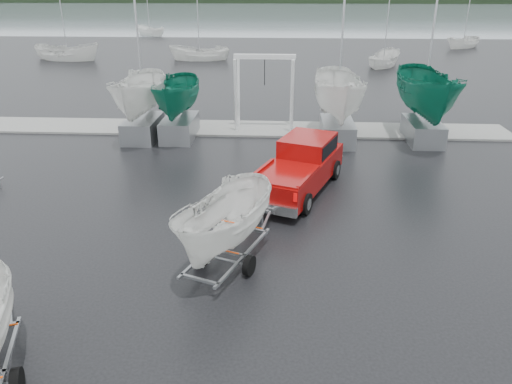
# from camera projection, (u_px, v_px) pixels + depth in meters

# --- Properties ---
(ground_plane) EXTENTS (120.00, 120.00, 0.00)m
(ground_plane) POSITION_uv_depth(u_px,v_px,m) (199.00, 241.00, 16.11)
(ground_plane) COLOR black
(ground_plane) RESTS_ON ground
(lake) EXTENTS (300.00, 300.00, 0.00)m
(lake) POSITION_uv_depth(u_px,v_px,m) (274.00, 18.00, 107.85)
(lake) COLOR slate
(lake) RESTS_ON ground
(dock) EXTENTS (30.00, 3.00, 0.12)m
(dock) POSITION_uv_depth(u_px,v_px,m) (237.00, 128.00, 28.01)
(dock) COLOR gray
(dock) RESTS_ON ground
(pickup_truck) EXTENTS (3.99, 6.26, 1.97)m
(pickup_truck) POSITION_uv_depth(u_px,v_px,m) (301.00, 164.00, 19.77)
(pickup_truck) COLOR maroon
(pickup_truck) RESTS_ON ground
(trailer_hitched) EXTENTS (2.38, 3.78, 5.24)m
(trailer_hitched) POSITION_uv_depth(u_px,v_px,m) (225.00, 176.00, 13.63)
(trailer_hitched) COLOR gray
(trailer_hitched) RESTS_ON ground
(boat_hoist) EXTENTS (3.30, 2.18, 4.12)m
(boat_hoist) POSITION_uv_depth(u_px,v_px,m) (265.00, 82.00, 26.90)
(boat_hoist) COLOR silver
(boat_hoist) RESTS_ON ground
(keelboat_0) EXTENTS (2.28, 3.20, 10.44)m
(keelboat_0) POSITION_uv_depth(u_px,v_px,m) (138.00, 69.00, 25.03)
(keelboat_0) COLOR gray
(keelboat_0) RESTS_ON ground
(keelboat_1) EXTENTS (2.08, 3.20, 6.63)m
(keelboat_1) POSITION_uv_depth(u_px,v_px,m) (177.00, 76.00, 25.25)
(keelboat_1) COLOR gray
(keelboat_1) RESTS_ON ground
(keelboat_2) EXTENTS (2.48, 3.20, 10.65)m
(keelboat_2) POSITION_uv_depth(u_px,v_px,m) (342.00, 64.00, 24.36)
(keelboat_2) COLOR gray
(keelboat_2) RESTS_ON ground
(keelboat_3) EXTENTS (2.60, 3.20, 10.78)m
(keelboat_3) POSITION_uv_depth(u_px,v_px,m) (432.00, 60.00, 24.32)
(keelboat_3) COLOR gray
(keelboat_3) RESTS_ON ground
(moored_boat_0) EXTENTS (3.24, 3.18, 11.64)m
(moored_boat_0) POSITION_uv_depth(u_px,v_px,m) (68.00, 60.00, 51.76)
(moored_boat_0) COLOR silver
(moored_boat_0) RESTS_ON ground
(moored_boat_1) EXTENTS (2.54, 2.48, 11.10)m
(moored_boat_1) POSITION_uv_depth(u_px,v_px,m) (200.00, 60.00, 51.61)
(moored_boat_1) COLOR silver
(moored_boat_1) RESTS_ON ground
(moored_boat_2) EXTENTS (3.05, 3.08, 10.99)m
(moored_boat_2) POSITION_uv_depth(u_px,v_px,m) (383.00, 66.00, 48.12)
(moored_boat_2) COLOR silver
(moored_boat_2) RESTS_ON ground
(moored_boat_3) EXTENTS (3.15, 3.15, 10.93)m
(moored_boat_3) POSITION_uv_depth(u_px,v_px,m) (462.00, 48.00, 60.76)
(moored_boat_3) COLOR silver
(moored_boat_3) RESTS_ON ground
(moored_boat_4) EXTENTS (3.18, 3.17, 10.97)m
(moored_boat_4) POSITION_uv_depth(u_px,v_px,m) (150.00, 35.00, 74.04)
(moored_boat_4) COLOR silver
(moored_boat_4) RESTS_ON ground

